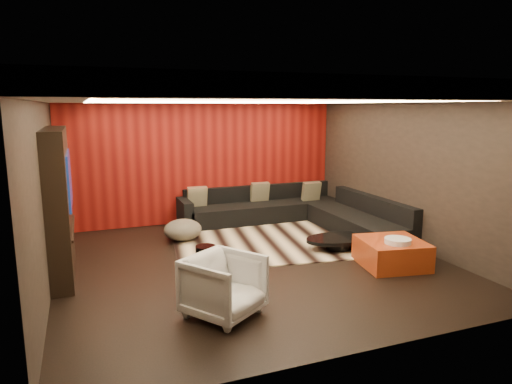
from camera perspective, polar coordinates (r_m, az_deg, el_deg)
name	(u,v)px	position (r m, az deg, el deg)	size (l,w,h in m)	color
floor	(252,263)	(7.55, -0.49, -8.88)	(6.00, 6.00, 0.02)	black
ceiling	(252,87)	(7.12, -0.53, 13.04)	(6.00, 6.00, 0.02)	silver
wall_back	(204,158)	(10.05, -6.57, 4.22)	(6.00, 0.02, 2.80)	black
wall_left	(43,190)	(6.77, -25.10, 0.18)	(0.02, 6.00, 2.80)	black
wall_right	(407,169)	(8.71, 18.38, 2.77)	(0.02, 6.00, 2.80)	black
red_feature_wall	(204,158)	(10.01, -6.51, 4.19)	(5.98, 0.05, 2.78)	#6B0C0A
soffit_back	(206,98)	(9.69, -6.26, 11.63)	(6.00, 0.60, 0.22)	silver
soffit_front	(348,88)	(4.69, 11.43, 12.61)	(6.00, 0.60, 0.22)	silver
soffit_left	(60,93)	(6.67, -23.28, 11.33)	(0.60, 4.80, 0.22)	silver
soffit_right	(397,96)	(8.45, 17.24, 11.38)	(0.60, 4.80, 0.22)	silver
cove_back	(211,102)	(9.36, -5.70, 11.13)	(4.80, 0.08, 0.04)	#FFD899
cove_front	(330,98)	(4.97, 9.26, 11.52)	(4.80, 0.08, 0.04)	#FFD899
cove_left	(88,100)	(6.66, -20.26, 10.76)	(0.08, 4.80, 0.04)	#FFD899
cove_right	(381,101)	(8.24, 15.31, 10.88)	(0.08, 4.80, 0.04)	#FFD899
tv_surround	(59,203)	(7.41, -23.39, -1.24)	(0.30, 2.00, 2.20)	black
tv_screen	(69,179)	(7.34, -22.35, 1.52)	(0.04, 1.30, 0.80)	black
tv_shelf	(73,228)	(7.49, -21.94, -4.16)	(0.04, 1.60, 0.04)	black
rug	(278,238)	(8.86, 2.80, -5.77)	(4.00, 3.00, 0.02)	beige
coffee_table	(339,243)	(8.31, 10.32, -6.25)	(1.23, 1.23, 0.21)	black
drum_stool	(206,257)	(7.20, -6.30, -8.13)	(0.31, 0.31, 0.37)	black
striped_pouf	(183,230)	(8.77, -9.14, -4.68)	(0.71, 0.71, 0.39)	#B6A98D
white_side_table	(397,254)	(7.49, 17.21, -7.41)	(0.40, 0.40, 0.50)	white
orange_ottoman	(391,253)	(7.65, 16.58, -7.31)	(0.95, 0.95, 0.42)	#AA2F15
armchair	(224,286)	(5.64, -4.05, -11.65)	(0.80, 0.83, 0.75)	silver
sectional_sofa	(297,214)	(9.78, 5.19, -2.70)	(3.65, 3.50, 0.75)	black
throw_pillows	(257,193)	(10.13, 0.16, -0.13)	(2.99, 0.56, 0.44)	beige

